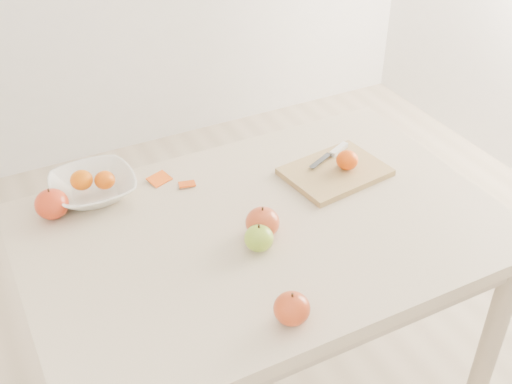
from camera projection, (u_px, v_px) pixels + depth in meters
name	position (u px, v px, depth m)	size (l,w,h in m)	color
table	(265.00, 254.00, 1.68)	(1.20, 0.80, 0.75)	beige
cutting_board	(335.00, 172.00, 1.80)	(0.27, 0.20, 0.02)	tan
board_tangerine	(347.00, 160.00, 1.78)	(0.06, 0.06, 0.05)	red
fruit_bowl	(93.00, 187.00, 1.71)	(0.22, 0.22, 0.05)	white
bowl_tangerine_near	(82.00, 180.00, 1.69)	(0.06, 0.06, 0.05)	orange
bowl_tangerine_far	(105.00, 180.00, 1.69)	(0.05, 0.05, 0.05)	#DB4E07
orange_peel_a	(159.00, 180.00, 1.78)	(0.06, 0.04, 0.00)	#E0520F
orange_peel_b	(187.00, 185.00, 1.76)	(0.04, 0.04, 0.00)	#E35010
paring_knife	(336.00, 151.00, 1.86)	(0.16, 0.08, 0.01)	white
apple_green	(259.00, 238.00, 1.53)	(0.07, 0.07, 0.06)	#619E18
apple_red_c	(292.00, 309.00, 1.34)	(0.08, 0.08, 0.07)	maroon
apple_red_e	(262.00, 222.00, 1.57)	(0.08, 0.08, 0.08)	maroon
apple_red_a	(52.00, 204.00, 1.63)	(0.09, 0.09, 0.08)	#990803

